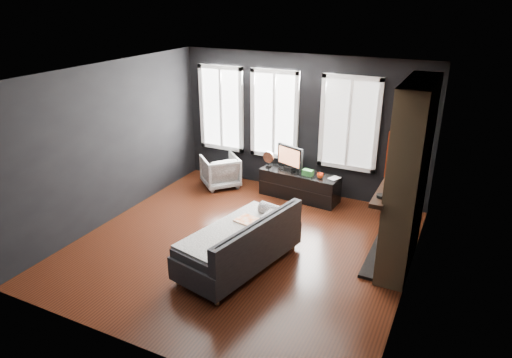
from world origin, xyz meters
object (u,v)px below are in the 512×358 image
at_px(sofa, 239,240).
at_px(mantel_vase, 395,167).
at_px(book, 331,172).
at_px(monitor, 290,156).
at_px(armchair, 220,170).
at_px(media_console, 299,185).
at_px(mug, 320,175).

xyz_separation_m(sofa, mantel_vase, (1.83, 1.56, 0.90)).
bearing_deg(book, monitor, 177.70).
distance_m(book, mantel_vase, 1.80).
bearing_deg(monitor, mantel_vase, -6.10).
height_order(sofa, armchair, sofa).
relative_size(sofa, book, 9.07).
relative_size(monitor, book, 2.88).
distance_m(monitor, book, 0.86).
distance_m(media_console, mug, 0.55).
height_order(media_console, mug, mug).
height_order(media_console, monitor, monitor).
height_order(sofa, book, sofa).
bearing_deg(book, mantel_vase, -39.74).
relative_size(sofa, mantel_vase, 10.65).
relative_size(monitor, mantel_vase, 3.39).
height_order(armchair, media_console, armchair).
height_order(media_console, mantel_vase, mantel_vase).
height_order(sofa, mug, sofa).
bearing_deg(armchair, sofa, 77.60).
distance_m(sofa, monitor, 2.70).
distance_m(monitor, mantel_vase, 2.44).
relative_size(mug, book, 0.54).
distance_m(sofa, mug, 2.55).
bearing_deg(media_console, book, 6.51).
bearing_deg(sofa, monitor, 108.52).
distance_m(mug, book, 0.21).
distance_m(sofa, book, 2.69).
distance_m(armchair, book, 2.31).
bearing_deg(sofa, mug, 93.79).
height_order(media_console, book, book).
relative_size(media_console, mantel_vase, 8.40).
height_order(monitor, book, monitor).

